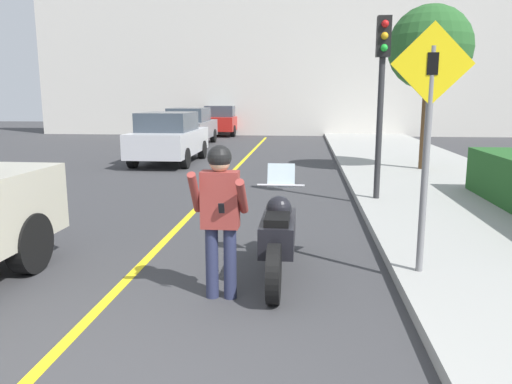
# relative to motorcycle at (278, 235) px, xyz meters

# --- Properties ---
(road_center_line) EXTENTS (0.12, 36.00, 0.01)m
(road_center_line) POSITION_rel_motorcycle_xyz_m (-1.81, 3.23, -0.51)
(road_center_line) COLOR yellow
(road_center_line) RESTS_ON ground
(building_backdrop) EXTENTS (28.00, 1.20, 8.48)m
(building_backdrop) POSITION_rel_motorcycle_xyz_m (-1.21, 23.23, 3.73)
(building_backdrop) COLOR beige
(building_backdrop) RESTS_ON ground
(motorcycle) EXTENTS (0.62, 2.30, 1.31)m
(motorcycle) POSITION_rel_motorcycle_xyz_m (0.00, 0.00, 0.00)
(motorcycle) COLOR black
(motorcycle) RESTS_ON ground
(person_biker) EXTENTS (0.59, 0.47, 1.69)m
(person_biker) POSITION_rel_motorcycle_xyz_m (-0.58, -0.76, 0.51)
(person_biker) COLOR #282D4C
(person_biker) RESTS_ON ground
(crossing_sign) EXTENTS (0.91, 0.08, 2.84)m
(crossing_sign) POSITION_rel_motorcycle_xyz_m (1.68, -0.07, 1.34)
(crossing_sign) COLOR slate
(crossing_sign) RESTS_ON sidewalk_curb
(traffic_light) EXTENTS (0.26, 0.30, 3.55)m
(traffic_light) POSITION_rel_motorcycle_xyz_m (1.77, 4.28, 2.11)
(traffic_light) COLOR #2D2D30
(traffic_light) RESTS_ON sidewalk_curb
(street_tree) EXTENTS (2.29, 2.29, 4.52)m
(street_tree) POSITION_rel_motorcycle_xyz_m (3.69, 8.74, 2.97)
(street_tree) COLOR brown
(street_tree) RESTS_ON sidewalk_curb
(parked_car_silver) EXTENTS (1.88, 4.20, 1.68)m
(parked_car_silver) POSITION_rel_motorcycle_xyz_m (-4.18, 10.33, 0.34)
(parked_car_silver) COLOR black
(parked_car_silver) RESTS_ON ground
(parked_car_grey) EXTENTS (1.88, 4.20, 1.68)m
(parked_car_grey) POSITION_rel_motorcycle_xyz_m (-4.95, 16.72, 0.34)
(parked_car_grey) COLOR black
(parked_car_grey) RESTS_ON ground
(parked_car_red) EXTENTS (1.88, 4.20, 1.68)m
(parked_car_red) POSITION_rel_motorcycle_xyz_m (-4.48, 22.78, 0.34)
(parked_car_red) COLOR black
(parked_car_red) RESTS_ON ground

